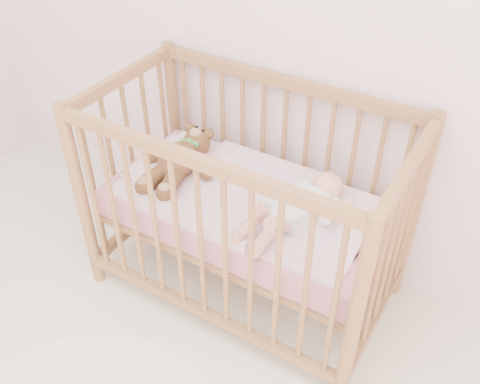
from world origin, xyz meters
The scene contains 5 objects.
crib centered at (-0.02, 1.60, 0.50)m, with size 1.36×0.76×1.00m, color #976940, non-canonical shape.
mattress centered at (-0.02, 1.60, 0.49)m, with size 1.22×0.62×0.13m, color pink.
blanket centered at (-0.02, 1.60, 0.56)m, with size 1.10×0.58×0.06m, color #E19BB9, non-canonical shape.
baby centered at (0.24, 1.58, 0.64)m, with size 0.29×0.60×0.15m, color silver, non-canonical shape.
teddy_bear centered at (-0.37, 1.58, 0.65)m, with size 0.37×0.52×0.15m, color brown, non-canonical shape.
Camera 1 is at (0.90, 0.02, 2.02)m, focal length 40.00 mm.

